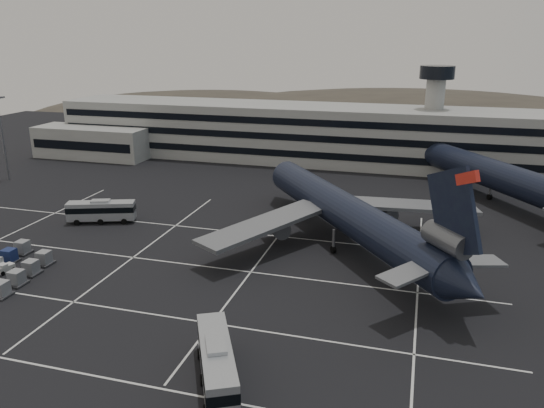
# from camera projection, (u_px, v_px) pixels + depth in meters

# --- Properties ---
(ground) EXTENTS (260.00, 260.00, 0.00)m
(ground) POSITION_uv_depth(u_px,v_px,m) (157.00, 274.00, 71.65)
(ground) COLOR black
(ground) RESTS_ON ground
(lane_markings) EXTENTS (90.00, 55.62, 0.01)m
(lane_markings) POSITION_uv_depth(u_px,v_px,m) (166.00, 272.00, 72.06)
(lane_markings) COLOR silver
(lane_markings) RESTS_ON ground
(terminal) EXTENTS (125.00, 26.00, 24.00)m
(terminal) POSITION_uv_depth(u_px,v_px,m) (277.00, 133.00, 135.43)
(terminal) COLOR gray
(terminal) RESTS_ON ground
(hills) EXTENTS (352.00, 180.00, 44.00)m
(hills) POSITION_uv_depth(u_px,v_px,m) (386.00, 140.00, 226.21)
(hills) COLOR #38332B
(hills) RESTS_ON ground
(lightpole_left) EXTENTS (2.40, 2.40, 18.28)m
(lightpole_left) POSITION_uv_depth(u_px,v_px,m) (1.00, 127.00, 114.53)
(lightpole_left) COLOR slate
(lightpole_left) RESTS_ON ground
(trijet_main) EXTENTS (40.05, 49.07, 18.08)m
(trijet_main) POSITION_uv_depth(u_px,v_px,m) (349.00, 214.00, 79.29)
(trijet_main) COLOR black
(trijet_main) RESTS_ON ground
(trijet_far) EXTENTS (37.68, 50.90, 18.08)m
(trijet_far) POSITION_uv_depth(u_px,v_px,m) (496.00, 174.00, 101.37)
(trijet_far) COLOR black
(trijet_far) RESTS_ON ground
(bus_near) EXTENTS (8.11, 12.25, 4.34)m
(bus_near) POSITION_uv_depth(u_px,v_px,m) (217.00, 361.00, 48.45)
(bus_near) COLOR #9B9FA3
(bus_near) RESTS_ON ground
(bus_far) EXTENTS (11.57, 6.34, 4.01)m
(bus_far) POSITION_uv_depth(u_px,v_px,m) (101.00, 210.00, 90.69)
(bus_far) COLOR #9B9FA3
(bus_far) RESTS_ON ground
(tug_a) EXTENTS (1.87, 2.51, 1.45)m
(tug_a) POSITION_uv_depth(u_px,v_px,m) (5.00, 268.00, 71.85)
(tug_a) COLOR beige
(tug_a) RESTS_ON ground
(uld_cluster) EXTENTS (9.28, 15.29, 1.97)m
(uld_cluster) POSITION_uv_depth(u_px,v_px,m) (8.00, 269.00, 70.97)
(uld_cluster) COLOR #2D2D30
(uld_cluster) RESTS_ON ground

